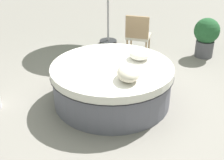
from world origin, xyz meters
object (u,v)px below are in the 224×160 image
throw_pillow_1 (139,54)px  patio_chair (138,33)px  throw_pillow_0 (128,73)px  planter (206,35)px  round_bed (112,83)px

throw_pillow_1 → patio_chair: size_ratio=0.41×
throw_pillow_0 → patio_chair: (2.48, -0.37, -0.23)m
throw_pillow_1 → planter: size_ratio=0.45×
throw_pillow_1 → planter: planter is taller
patio_chair → planter: 1.55m
patio_chair → planter: (-0.04, -1.55, -0.05)m
round_bed → patio_chair: (1.99, -0.61, 0.21)m
round_bed → throw_pillow_0: bearing=-153.8°
patio_chair → planter: patio_chair is taller
throw_pillow_1 → planter: 2.39m
round_bed → planter: (1.95, -2.16, 0.16)m
throw_pillow_1 → patio_chair: (1.72, -0.13, -0.21)m
throw_pillow_1 → round_bed: bearing=119.8°
throw_pillow_1 → throw_pillow_0: bearing=162.9°
throw_pillow_1 → patio_chair: bearing=-4.4°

